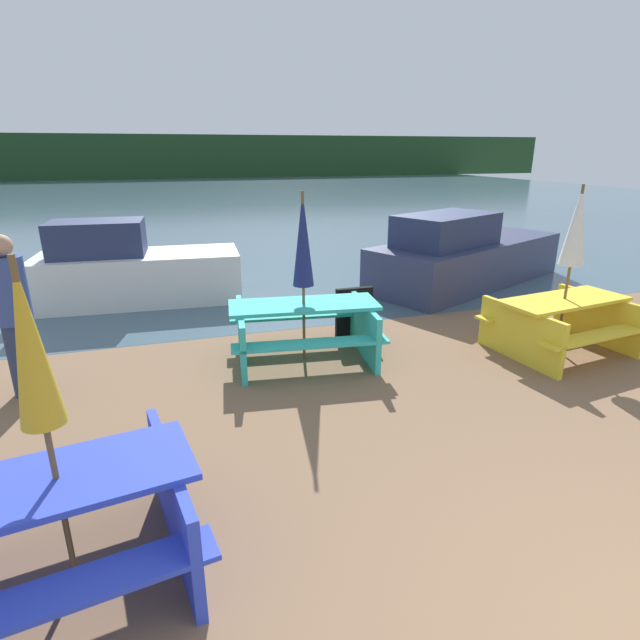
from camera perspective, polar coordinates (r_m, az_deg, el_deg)
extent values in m
cube|color=#425B6B|center=(32.22, -13.36, 13.73)|extent=(60.00, 50.00, 0.00)
cube|color=#1E3D1E|center=(52.08, -15.49, 17.56)|extent=(80.00, 1.60, 4.00)
cube|color=blue|center=(3.49, -27.86, -15.95)|extent=(1.66, 0.94, 0.04)
cube|color=blue|center=(3.24, -26.89, -25.92)|extent=(1.60, 0.53, 0.04)
cube|color=blue|center=(4.12, -27.19, -15.48)|extent=(1.60, 0.53, 0.04)
cube|color=blue|center=(3.72, -16.41, -19.34)|extent=(0.29, 1.37, 0.73)
cube|color=yellow|center=(7.39, 26.15, 2.06)|extent=(1.84, 0.93, 0.04)
cube|color=yellow|center=(7.17, 29.12, -1.58)|extent=(1.79, 0.51, 0.04)
cube|color=yellow|center=(7.82, 22.76, 0.91)|extent=(1.79, 0.51, 0.04)
cube|color=yellow|center=(6.96, 21.82, -1.56)|extent=(0.25, 1.38, 0.70)
cube|color=yellow|center=(8.07, 29.13, 0.10)|extent=(0.25, 1.38, 0.70)
cube|color=#33B7A8|center=(6.37, -1.88, 1.74)|extent=(1.96, 0.93, 0.04)
cube|color=#33B7A8|center=(5.96, -1.04, -2.74)|extent=(1.91, 0.51, 0.04)
cube|color=#33B7A8|center=(6.99, -2.53, 0.53)|extent=(1.91, 0.51, 0.04)
cube|color=#33B7A8|center=(6.43, -8.95, -1.92)|extent=(0.24, 1.38, 0.72)
cube|color=#33B7A8|center=(6.65, 5.03, -1.04)|extent=(0.24, 1.38, 0.72)
cylinder|color=brown|center=(6.28, -1.91, 4.69)|extent=(0.04, 0.04, 2.16)
cone|color=navy|center=(6.17, -1.96, 9.20)|extent=(0.26, 0.26, 1.16)
cylinder|color=brown|center=(7.30, 26.59, 4.95)|extent=(0.04, 0.04, 2.22)
cone|color=white|center=(7.20, 27.29, 9.59)|extent=(0.31, 0.31, 1.01)
cylinder|color=brown|center=(3.33, -28.68, -11.57)|extent=(0.04, 0.04, 2.12)
cone|color=gold|center=(3.11, -30.32, -2.34)|extent=(0.24, 0.24, 0.97)
cube|color=#333856|center=(10.75, 16.46, 6.42)|extent=(4.90, 3.41, 0.88)
cube|color=navy|center=(9.93, 14.24, 9.96)|extent=(2.33, 1.89, 0.59)
cube|color=silver|center=(9.58, -19.81, 4.59)|extent=(3.56, 1.57, 0.87)
cube|color=navy|center=(9.53, -24.09, 8.53)|extent=(1.59, 1.04, 0.60)
cylinder|color=#283351|center=(6.44, -30.76, -3.83)|extent=(0.31, 0.31, 0.85)
cylinder|color=#334784|center=(6.22, -31.96, 2.87)|extent=(0.36, 0.36, 0.72)
sphere|color=tan|center=(6.13, -32.73, 7.16)|extent=(0.23, 0.23, 0.23)
cube|color=black|center=(7.25, 3.91, 0.82)|extent=(0.55, 0.08, 0.75)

